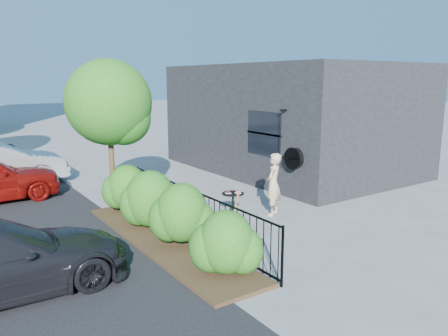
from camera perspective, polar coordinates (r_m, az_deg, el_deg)
ground at (r=10.80m, az=2.85°, el=-7.27°), size 120.00×120.00×0.00m
shop_building at (r=17.28m, az=8.52°, el=6.49°), size 6.22×9.00×4.00m
fence at (r=9.84m, az=-4.15°, el=-5.76°), size 0.05×6.05×1.10m
planting_bed at (r=9.70m, az=-7.72°, el=-9.35°), size 1.30×6.00×0.08m
shrubs at (r=9.61m, az=-7.56°, el=-5.38°), size 1.10×5.60×1.24m
patio_tree at (r=11.62m, az=-14.42°, el=7.64°), size 2.20×2.20×3.94m
cafe_table at (r=10.95m, az=1.18°, el=-4.36°), size 0.55×0.55×0.74m
woman at (r=11.34m, az=6.45°, el=-2.14°), size 0.71×0.65×1.63m
shovel at (r=9.03m, az=1.00°, el=-7.32°), size 0.43×0.17×1.28m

